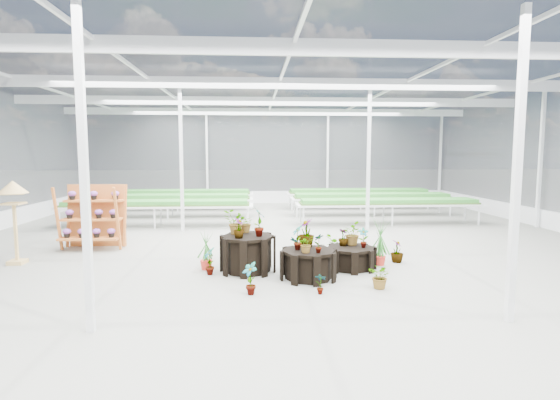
{
  "coord_description": "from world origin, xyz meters",
  "views": [
    {
      "loc": [
        -0.75,
        -9.98,
        2.45
      ],
      "look_at": [
        -0.07,
        0.94,
        1.3
      ],
      "focal_mm": 28.0,
      "sensor_mm": 36.0,
      "label": 1
    }
  ],
  "objects": [
    {
      "name": "shelf_rack",
      "position": [
        -4.9,
        1.45,
        0.83
      ],
      "size": [
        1.58,
        0.85,
        1.66
      ],
      "primitive_type": null,
      "rotation": [
        0.0,
        0.0,
        -0.01
      ],
      "color": "#B05B25",
      "rests_on": "ground"
    },
    {
      "name": "plinth_mid",
      "position": [
        0.34,
        -1.62,
        0.29
      ],
      "size": [
        1.26,
        1.26,
        0.58
      ],
      "primitive_type": "cylinder",
      "rotation": [
        0.0,
        0.0,
        0.17
      ],
      "color": "black",
      "rests_on": "ground"
    },
    {
      "name": "plinth_tall",
      "position": [
        -0.86,
        -1.02,
        0.38
      ],
      "size": [
        1.27,
        1.27,
        0.77
      ],
      "primitive_type": "cylinder",
      "rotation": [
        0.0,
        0.0,
        -0.14
      ],
      "color": "black",
      "rests_on": "ground"
    },
    {
      "name": "steel_frame",
      "position": [
        0.0,
        0.0,
        2.25
      ],
      "size": [
        18.0,
        24.0,
        4.5
      ],
      "primitive_type": null,
      "color": "silver",
      "rests_on": "ground"
    },
    {
      "name": "nursery_benches",
      "position": [
        0.0,
        7.2,
        0.42
      ],
      "size": [
        16.0,
        7.0,
        0.84
      ],
      "primitive_type": null,
      "color": "silver",
      "rests_on": "ground"
    },
    {
      "name": "bird_table",
      "position": [
        -6.04,
        -0.05,
        0.94
      ],
      "size": [
        0.59,
        0.59,
        1.88
      ],
      "primitive_type": null,
      "rotation": [
        0.0,
        0.0,
        -0.43
      ],
      "color": "tan",
      "rests_on": "ground"
    },
    {
      "name": "nursery_plants",
      "position": [
        0.26,
        -0.85,
        0.56
      ],
      "size": [
        4.64,
        2.91,
        1.39
      ],
      "color": "#2E782B",
      "rests_on": "ground"
    },
    {
      "name": "ground_plane",
      "position": [
        0.0,
        0.0,
        0.0
      ],
      "size": [
        24.0,
        24.0,
        0.0
      ],
      "primitive_type": "plane",
      "color": "gray",
      "rests_on": "ground"
    },
    {
      "name": "greenhouse_shell",
      "position": [
        0.0,
        0.0,
        2.25
      ],
      "size": [
        18.0,
        24.0,
        4.5
      ],
      "primitive_type": null,
      "color": "white",
      "rests_on": "ground"
    },
    {
      "name": "plinth_low",
      "position": [
        1.34,
        -0.92,
        0.24
      ],
      "size": [
        1.12,
        1.12,
        0.47
      ],
      "primitive_type": "cylinder",
      "rotation": [
        0.0,
        0.0,
        -0.06
      ],
      "color": "black",
      "rests_on": "ground"
    }
  ]
}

